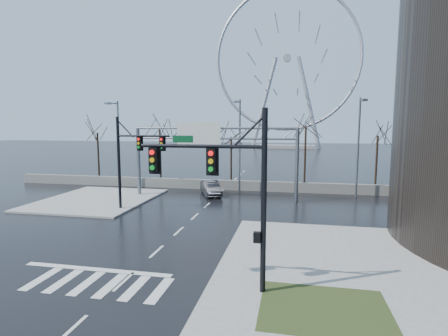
% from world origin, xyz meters
% --- Properties ---
extents(ground, '(260.00, 260.00, 0.00)m').
position_xyz_m(ground, '(0.00, 0.00, 0.00)').
color(ground, black).
rests_on(ground, ground).
extents(sidewalk_right_ext, '(12.00, 10.00, 0.15)m').
position_xyz_m(sidewalk_right_ext, '(10.00, 2.00, 0.07)').
color(sidewalk_right_ext, gray).
rests_on(sidewalk_right_ext, ground).
extents(sidewalk_far, '(10.00, 12.00, 0.15)m').
position_xyz_m(sidewalk_far, '(-11.00, 12.00, 0.07)').
color(sidewalk_far, gray).
rests_on(sidewalk_far, ground).
extents(grass_strip, '(5.00, 4.00, 0.02)m').
position_xyz_m(grass_strip, '(9.00, -5.00, 0.15)').
color(grass_strip, '#2D3717').
rests_on(grass_strip, sidewalk_near).
extents(barrier_wall, '(52.00, 0.50, 1.10)m').
position_xyz_m(barrier_wall, '(0.00, 20.00, 0.55)').
color(barrier_wall, slate).
rests_on(barrier_wall, ground).
extents(signal_mast_near, '(5.52, 0.41, 8.00)m').
position_xyz_m(signal_mast_near, '(5.14, -4.04, 4.87)').
color(signal_mast_near, black).
rests_on(signal_mast_near, ground).
extents(signal_mast_far, '(4.72, 0.41, 8.00)m').
position_xyz_m(signal_mast_far, '(-5.87, 8.96, 4.83)').
color(signal_mast_far, black).
rests_on(signal_mast_far, ground).
extents(sign_gantry, '(16.36, 0.40, 7.60)m').
position_xyz_m(sign_gantry, '(-0.38, 14.96, 5.18)').
color(sign_gantry, slate).
rests_on(sign_gantry, ground).
extents(streetlight_left, '(0.50, 2.55, 10.00)m').
position_xyz_m(streetlight_left, '(-12.00, 18.16, 5.89)').
color(streetlight_left, slate).
rests_on(streetlight_left, ground).
extents(streetlight_mid, '(0.50, 2.55, 10.00)m').
position_xyz_m(streetlight_mid, '(2.00, 18.16, 5.89)').
color(streetlight_mid, slate).
rests_on(streetlight_mid, ground).
extents(streetlight_right, '(0.50, 2.55, 10.00)m').
position_xyz_m(streetlight_right, '(14.00, 18.16, 5.89)').
color(streetlight_right, slate).
rests_on(streetlight_right, ground).
extents(tree_far_left, '(3.50, 3.50, 7.00)m').
position_xyz_m(tree_far_left, '(-18.00, 24.00, 5.57)').
color(tree_far_left, black).
rests_on(tree_far_left, ground).
extents(tree_left, '(3.75, 3.75, 7.50)m').
position_xyz_m(tree_left, '(-9.00, 23.50, 5.98)').
color(tree_left, black).
rests_on(tree_left, ground).
extents(tree_center, '(3.25, 3.25, 6.50)m').
position_xyz_m(tree_center, '(0.00, 24.50, 5.17)').
color(tree_center, black).
rests_on(tree_center, ground).
extents(tree_right, '(3.90, 3.90, 7.80)m').
position_xyz_m(tree_right, '(9.00, 23.50, 6.22)').
color(tree_right, black).
rests_on(tree_right, ground).
extents(tree_far_right, '(3.40, 3.40, 6.80)m').
position_xyz_m(tree_far_right, '(17.00, 24.00, 5.41)').
color(tree_far_right, black).
rests_on(tree_far_right, ground).
extents(ferris_wheel, '(45.00, 6.00, 50.91)m').
position_xyz_m(ferris_wheel, '(5.00, 95.00, 26.13)').
color(ferris_wheel, gray).
rests_on(ferris_wheel, ground).
extents(car, '(3.33, 4.82, 1.50)m').
position_xyz_m(car, '(-0.76, 16.68, 0.75)').
color(car, black).
rests_on(car, ground).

